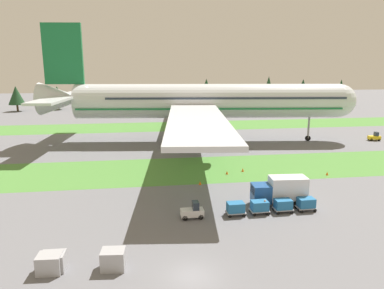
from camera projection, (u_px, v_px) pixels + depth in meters
ground_plane at (192, 276)px, 29.61m from camera, size 400.00×400.00×0.00m
grass_strip_near at (167, 170)px, 58.96m from camera, size 320.00×15.25×0.01m
grass_strip_far at (156, 127)px, 100.01m from camera, size 320.00×15.25×0.01m
airliner at (200, 101)px, 78.89m from camera, size 69.58×85.94×25.54m
baggage_tug at (193, 211)px, 40.58m from camera, size 2.63×1.36×1.97m
cargo_dolly_lead at (236, 208)px, 41.34m from camera, size 2.23×1.55×1.55m
cargo_dolly_second at (260, 206)px, 41.79m from camera, size 2.23×1.55×1.55m
cargo_dolly_third at (283, 205)px, 42.25m from camera, size 2.23×1.55×1.55m
cargo_dolly_fourth at (306, 203)px, 42.70m from camera, size 2.23×1.55×1.55m
catering_truck at (280, 190)px, 44.25m from camera, size 7.07×2.68×3.58m
pushback_tractor at (375, 137)px, 81.80m from camera, size 2.73×1.58×1.97m
ground_crew_marshaller at (265, 206)px, 41.69m from camera, size 0.56×0.36×1.74m
uld_container_0 at (50, 263)px, 30.00m from camera, size 2.09×1.71×1.62m
uld_container_1 at (53, 262)px, 30.35m from camera, size 2.05×1.66×1.53m
uld_container_2 at (113, 259)px, 30.52m from camera, size 2.13×1.77×1.72m
taxiway_marker_0 at (200, 183)px, 51.94m from camera, size 0.44×0.44×0.54m
taxiway_marker_1 at (327, 173)px, 56.39m from camera, size 0.44×0.44×0.54m
taxiway_marker_2 at (227, 173)px, 56.86m from camera, size 0.44×0.44×0.56m
taxiway_marker_3 at (243, 170)px, 58.24m from camera, size 0.44×0.44×0.58m
distant_tree_line at (154, 92)px, 139.38m from camera, size 159.45×10.18×12.27m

